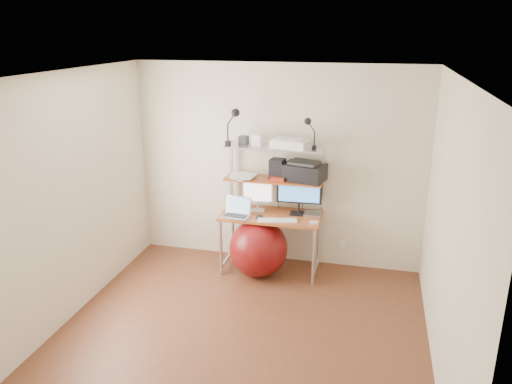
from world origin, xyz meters
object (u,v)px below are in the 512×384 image
(printer, at_px, (304,171))
(monitor_silver, at_px, (258,194))
(monitor_black, at_px, (299,192))
(laptop, at_px, (237,212))
(exercise_ball, at_px, (258,248))

(printer, bearing_deg, monitor_silver, -158.39)
(monitor_black, xyz_separation_m, printer, (0.04, 0.05, 0.25))
(laptop, xyz_separation_m, exercise_ball, (0.27, -0.02, -0.44))
(laptop, distance_m, printer, 0.93)
(printer, xyz_separation_m, exercise_ball, (-0.48, -0.32, -0.91))
(monitor_silver, height_order, exercise_ball, monitor_silver)
(monitor_black, distance_m, printer, 0.26)
(monitor_black, bearing_deg, exercise_ball, -151.86)
(monitor_silver, distance_m, exercise_ball, 0.66)
(laptop, bearing_deg, monitor_silver, 57.23)
(monitor_black, height_order, exercise_ball, monitor_black)
(monitor_silver, bearing_deg, laptop, -141.26)
(monitor_black, bearing_deg, monitor_silver, 178.85)
(printer, relative_size, exercise_ball, 0.78)
(monitor_silver, distance_m, monitor_black, 0.51)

